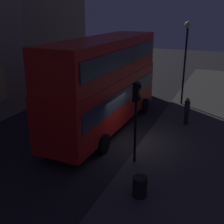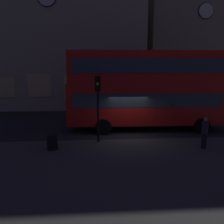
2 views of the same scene
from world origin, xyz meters
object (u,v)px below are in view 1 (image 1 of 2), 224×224
at_px(traffic_light_near_kerb, 136,106).
at_px(litter_bin, 140,187).
at_px(double_decker_bus, 105,80).
at_px(street_lamp, 186,47).
at_px(pedestrian, 187,111).

xyz_separation_m(traffic_light_near_kerb, litter_bin, (-2.46, -1.03, -2.34)).
bearing_deg(double_decker_bus, street_lamp, -27.17).
relative_size(pedestrian, litter_bin, 2.10).
height_order(traffic_light_near_kerb, street_lamp, street_lamp).
height_order(street_lamp, pedestrian, street_lamp).
distance_m(traffic_light_near_kerb, pedestrian, 6.14).
bearing_deg(pedestrian, double_decker_bus, 3.68).
bearing_deg(street_lamp, traffic_light_near_kerb, 177.35).
distance_m(street_lamp, litter_bin, 12.78).
bearing_deg(traffic_light_near_kerb, double_decker_bus, 44.58).
distance_m(double_decker_bus, traffic_light_near_kerb, 4.51).
xyz_separation_m(double_decker_bus, traffic_light_near_kerb, (-3.34, -3.03, -0.17)).
xyz_separation_m(double_decker_bus, street_lamp, (6.37, -3.47, 1.33)).
height_order(double_decker_bus, street_lamp, street_lamp).
height_order(double_decker_bus, litter_bin, double_decker_bus).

